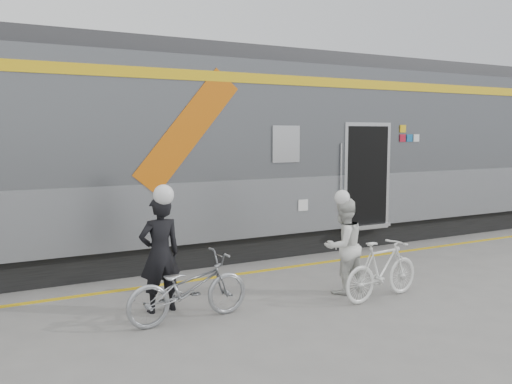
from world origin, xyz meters
TOP-DOWN VIEW (x-y plane):
  - ground at (0.00, 0.00)m, footprint 90.00×90.00m
  - train at (0.43, 4.19)m, footprint 24.00×3.17m
  - safety_strip at (0.00, 2.15)m, footprint 24.00×0.12m
  - man at (-2.49, 0.90)m, footprint 0.61×0.42m
  - bicycle_left at (-2.29, 0.35)m, footprint 1.72×0.68m
  - woman at (0.28, 0.43)m, footprint 0.77×0.63m
  - bicycle_right at (0.58, -0.12)m, footprint 1.52×0.59m
  - helmet_man at (-2.49, 0.90)m, footprint 0.28×0.28m
  - helmet_woman at (0.28, 0.43)m, footprint 0.23×0.23m

SIDE VIEW (x-z plane):
  - ground at x=0.00m, z-range 0.00..0.00m
  - safety_strip at x=0.00m, z-range 0.00..0.01m
  - bicycle_right at x=0.58m, z-range 0.00..0.89m
  - bicycle_left at x=-2.29m, z-range 0.00..0.89m
  - woman at x=0.28m, z-range 0.00..1.46m
  - man at x=-2.49m, z-range 0.00..1.61m
  - helmet_woman at x=0.28m, z-range 1.46..1.70m
  - helmet_man at x=-2.49m, z-range 1.61..1.89m
  - train at x=0.43m, z-range 0.00..4.10m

